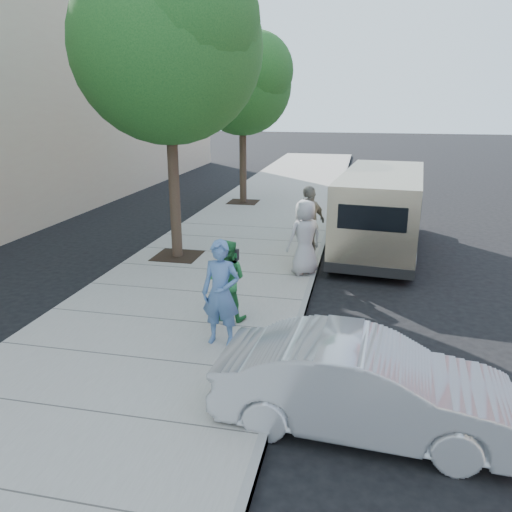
# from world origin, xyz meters

# --- Properties ---
(ground) EXTENTS (120.00, 120.00, 0.00)m
(ground) POSITION_xyz_m (0.00, 0.00, 0.00)
(ground) COLOR black
(ground) RESTS_ON ground
(sidewalk) EXTENTS (5.00, 60.00, 0.15)m
(sidewalk) POSITION_xyz_m (-1.00, 0.00, 0.07)
(sidewalk) COLOR gray
(sidewalk) RESTS_ON ground
(curb_face) EXTENTS (0.12, 60.00, 0.16)m
(curb_face) POSITION_xyz_m (1.44, 0.00, 0.07)
(curb_face) COLOR gray
(curb_face) RESTS_ON ground
(tree_near) EXTENTS (4.62, 4.60, 7.53)m
(tree_near) POSITION_xyz_m (-2.25, 2.40, 5.55)
(tree_near) COLOR black
(tree_near) RESTS_ON sidewalk
(tree_far) EXTENTS (3.92, 3.80, 6.49)m
(tree_far) POSITION_xyz_m (-2.25, 10.00, 4.88)
(tree_far) COLOR black
(tree_far) RESTS_ON sidewalk
(parking_meter) EXTENTS (0.29, 0.13, 1.36)m
(parking_meter) POSITION_xyz_m (0.14, -1.10, 1.14)
(parking_meter) COLOR gray
(parking_meter) RESTS_ON sidewalk
(van) EXTENTS (2.63, 6.31, 2.28)m
(van) POSITION_xyz_m (3.02, 4.52, 1.21)
(van) COLOR beige
(van) RESTS_ON ground
(sedan) EXTENTS (3.95, 1.58, 1.28)m
(sedan) POSITION_xyz_m (2.65, -3.89, 0.64)
(sedan) COLOR #B6B9BE
(sedan) RESTS_ON ground
(person_officer) EXTENTS (0.70, 0.49, 1.83)m
(person_officer) POSITION_xyz_m (0.25, -2.20, 1.07)
(person_officer) COLOR #4E72A6
(person_officer) RESTS_ON sidewalk
(person_green_shirt) EXTENTS (0.77, 0.61, 1.56)m
(person_green_shirt) POSITION_xyz_m (0.07, -1.21, 0.93)
(person_green_shirt) COLOR #2B8440
(person_green_shirt) RESTS_ON sidewalk
(person_gray_shirt) EXTENTS (1.05, 0.99, 1.80)m
(person_gray_shirt) POSITION_xyz_m (1.20, 1.71, 1.05)
(person_gray_shirt) COLOR #A4A4A7
(person_gray_shirt) RESTS_ON sidewalk
(person_striped_polo) EXTENTS (1.03, 1.24, 1.99)m
(person_striped_polo) POSITION_xyz_m (1.20, 2.63, 1.14)
(person_striped_polo) COLOR slate
(person_striped_polo) RESTS_ON sidewalk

